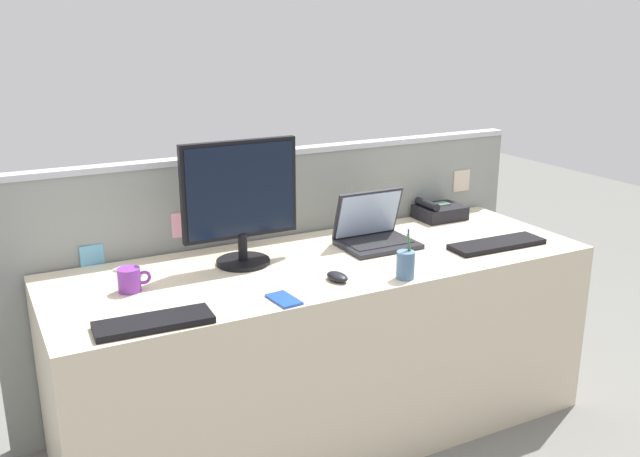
{
  "coord_description": "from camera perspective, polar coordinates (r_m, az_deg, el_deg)",
  "views": [
    {
      "loc": [
        -1.22,
        -2.29,
        1.67
      ],
      "look_at": [
        0.0,
        0.05,
        0.87
      ],
      "focal_mm": 39.0,
      "sensor_mm": 36.0,
      "label": 1
    }
  ],
  "objects": [
    {
      "name": "ground_plane",
      "position": [
        3.09,
        0.45,
        -15.94
      ],
      "size": [
        10.0,
        10.0,
        0.0
      ],
      "primitive_type": "plane",
      "color": "slate"
    },
    {
      "name": "desk",
      "position": [
        2.91,
        0.46,
        -9.68
      ],
      "size": [
        2.16,
        0.74,
        0.75
      ],
      "primitive_type": "cube",
      "color": "beige",
      "rests_on": "ground_plane"
    },
    {
      "name": "cubicle_divider",
      "position": [
        3.17,
        -3.04,
        -3.58
      ],
      "size": [
        2.42,
        0.08,
        1.13
      ],
      "color": "gray",
      "rests_on": "ground_plane"
    },
    {
      "name": "desktop_monitor",
      "position": [
        2.67,
        -6.56,
        2.51
      ],
      "size": [
        0.46,
        0.21,
        0.49
      ],
      "color": "black",
      "rests_on": "desk"
    },
    {
      "name": "laptop",
      "position": [
        2.95,
        4.43,
        -0.25
      ],
      "size": [
        0.31,
        0.24,
        0.23
      ],
      "color": "#232328",
      "rests_on": "desk"
    },
    {
      "name": "desk_phone",
      "position": [
        3.37,
        9.73,
        1.38
      ],
      "size": [
        0.22,
        0.17,
        0.1
      ],
      "color": "black",
      "rests_on": "desk"
    },
    {
      "name": "keyboard_main",
      "position": [
        3.01,
        14.32,
        -1.25
      ],
      "size": [
        0.43,
        0.14,
        0.02
      ],
      "primitive_type": "cube",
      "rotation": [
        0.0,
        0.0,
        -0.03
      ],
      "color": "black",
      "rests_on": "desk"
    },
    {
      "name": "keyboard_spare",
      "position": [
        2.25,
        -13.48,
        -7.5
      ],
      "size": [
        0.37,
        0.15,
        0.02
      ],
      "primitive_type": "cube",
      "rotation": [
        0.0,
        0.0,
        -0.05
      ],
      "color": "black",
      "rests_on": "desk"
    },
    {
      "name": "computer_mouse_right_hand",
      "position": [
        2.55,
        1.42,
        -3.97
      ],
      "size": [
        0.08,
        0.11,
        0.03
      ],
      "primitive_type": "ellipsoid",
      "rotation": [
        0.0,
        0.0,
        0.16
      ],
      "color": "black",
      "rests_on": "desk"
    },
    {
      "name": "pen_cup",
      "position": [
        2.57,
        7.04,
        -2.94
      ],
      "size": [
        0.07,
        0.07,
        0.19
      ],
      "color": "#4C7093",
      "rests_on": "desk"
    },
    {
      "name": "cell_phone_blue_case",
      "position": [
        2.38,
        -2.99,
        -5.83
      ],
      "size": [
        0.09,
        0.14,
        0.01
      ],
      "primitive_type": "cube",
      "rotation": [
        0.0,
        0.0,
        0.11
      ],
      "color": "blue",
      "rests_on": "desk"
    },
    {
      "name": "cell_phone_white_slab",
      "position": [
        2.73,
        -15.09,
        -3.34
      ],
      "size": [
        0.14,
        0.15,
        0.01
      ],
      "primitive_type": "cube",
      "rotation": [
        0.0,
        0.0,
        0.65
      ],
      "color": "silver",
      "rests_on": "desk"
    },
    {
      "name": "coffee_mug",
      "position": [
        2.53,
        -15.33,
        -4.08
      ],
      "size": [
        0.12,
        0.08,
        0.09
      ],
      "color": "purple",
      "rests_on": "desk"
    }
  ]
}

